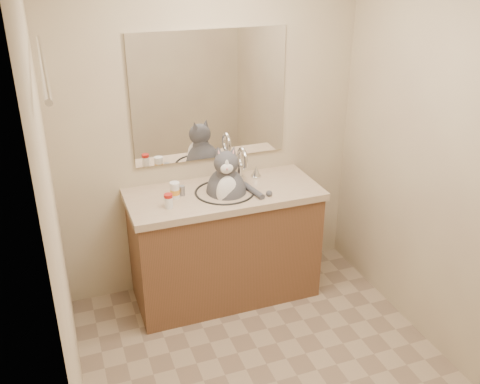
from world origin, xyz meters
The scene contains 8 objects.
room centered at (0.00, 0.00, 1.20)m, with size 2.22×2.52×2.42m.
vanity centered at (0.00, 0.96, 0.44)m, with size 1.34×0.59×1.12m.
mirror centered at (0.00, 1.24, 1.45)m, with size 1.10×0.02×0.90m, color white.
shower_curtain centered at (-1.05, 0.10, 1.03)m, with size 0.02×1.30×1.93m.
cat centered at (0.01, 0.94, 0.87)m, with size 0.38×0.39×0.55m.
pill_bottle_redcap centered at (-0.42, 0.85, 0.90)m, with size 0.07×0.07×0.10m.
pill_bottle_orange centered at (-0.34, 0.98, 0.90)m, with size 0.08×0.08×0.11m.
grey_canister centered at (-0.29, 1.00, 0.88)m, with size 0.05×0.05×0.07m.
Camera 1 is at (-1.05, -2.22, 2.40)m, focal length 40.00 mm.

